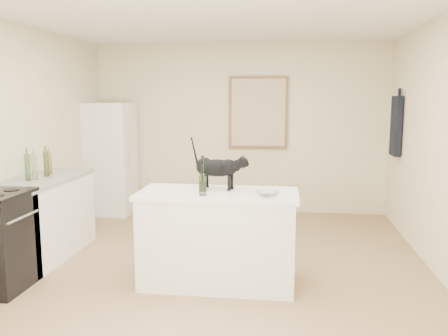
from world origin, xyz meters
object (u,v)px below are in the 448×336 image
fridge (110,158)px  glass_bowl (267,194)px  black_cat (217,170)px  wine_bottle (203,178)px

fridge → glass_bowl: bearing=-47.0°
glass_bowl → fridge: bearing=133.0°
fridge → black_cat: fridge is taller
fridge → black_cat: 3.15m
wine_bottle → black_cat: bearing=74.3°
black_cat → wine_bottle: 0.32m
glass_bowl → wine_bottle: bearing=-178.4°
glass_bowl → black_cat: bearing=149.9°
black_cat → wine_bottle: black_cat is taller
black_cat → glass_bowl: 0.59m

